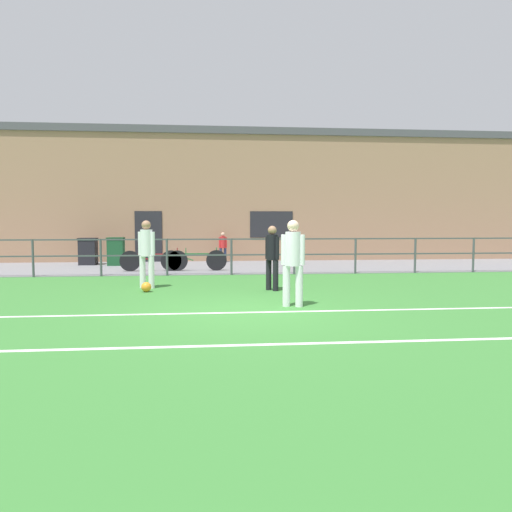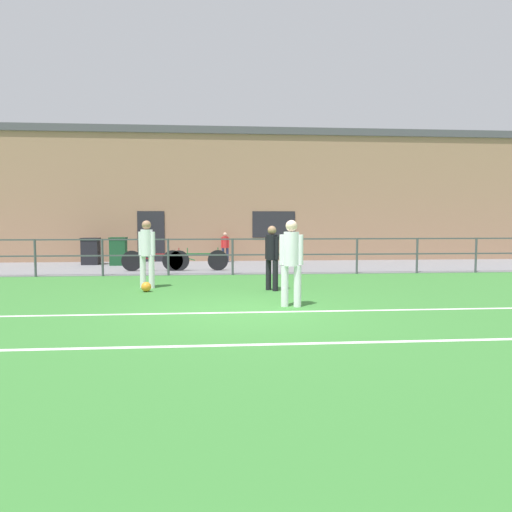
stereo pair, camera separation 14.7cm
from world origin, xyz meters
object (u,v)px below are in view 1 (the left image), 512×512
(player_winger, at_px, (293,258))
(trash_bin_1, at_px, (116,251))
(player_goalkeeper, at_px, (272,254))
(spectator_child, at_px, (223,245))
(player_striker, at_px, (147,250))
(soccer_ball_match, at_px, (146,287))
(trash_bin_0, at_px, (88,251))
(bicycle_parked_0, at_px, (154,260))
(bicycle_parked_1, at_px, (194,260))

(player_winger, bearing_deg, trash_bin_1, 135.38)
(player_goalkeeper, distance_m, spectator_child, 7.97)
(trash_bin_1, bearing_deg, player_winger, -60.38)
(spectator_child, bearing_deg, player_winger, 95.39)
(player_striker, distance_m, trash_bin_1, 6.47)
(player_goalkeeper, relative_size, player_winger, 0.92)
(soccer_ball_match, distance_m, trash_bin_0, 7.87)
(player_goalkeeper, relative_size, bicycle_parked_0, 0.70)
(trash_bin_0, bearing_deg, player_striker, -64.85)
(spectator_child, bearing_deg, bicycle_parked_0, 52.81)
(soccer_ball_match, bearing_deg, spectator_child, 75.42)
(player_goalkeeper, distance_m, player_winger, 2.22)
(soccer_ball_match, relative_size, bicycle_parked_0, 0.11)
(player_goalkeeper, height_order, soccer_ball_match, player_goalkeeper)
(player_striker, xyz_separation_m, bicycle_parked_0, (-0.29, 3.92, -0.59))
(player_winger, distance_m, bicycle_parked_1, 7.22)
(spectator_child, xyz_separation_m, bicycle_parked_1, (-1.07, -3.27, -0.33))
(player_goalkeeper, height_order, bicycle_parked_0, player_goalkeeper)
(player_winger, bearing_deg, spectator_child, 112.01)
(player_striker, distance_m, spectator_child, 7.50)
(bicycle_parked_0, bearing_deg, player_goalkeeper, -53.86)
(spectator_child, height_order, trash_bin_1, spectator_child)
(trash_bin_1, bearing_deg, player_striker, -72.45)
(trash_bin_0, relative_size, trash_bin_1, 0.97)
(spectator_child, distance_m, bicycle_parked_1, 3.45)
(player_winger, relative_size, soccer_ball_match, 7.18)
(bicycle_parked_0, bearing_deg, player_winger, -62.89)
(player_winger, height_order, spectator_child, player_winger)
(player_goalkeeper, bearing_deg, soccer_ball_match, 51.04)
(player_striker, distance_m, bicycle_parked_1, 4.10)
(player_goalkeeper, distance_m, bicycle_parked_1, 5.10)
(bicycle_parked_0, distance_m, bicycle_parked_1, 1.33)
(soccer_ball_match, bearing_deg, player_striker, 95.60)
(trash_bin_1, bearing_deg, bicycle_parked_0, -53.42)
(player_striker, bearing_deg, soccer_ball_match, -60.41)
(player_striker, xyz_separation_m, spectator_child, (2.12, 7.19, -0.26))
(soccer_ball_match, height_order, trash_bin_1, trash_bin_1)
(player_goalkeeper, height_order, player_winger, player_winger)
(bicycle_parked_0, bearing_deg, soccer_ball_match, -85.60)
(bicycle_parked_1, bearing_deg, player_winger, -72.37)
(bicycle_parked_1, relative_size, trash_bin_1, 2.09)
(player_striker, bearing_deg, trash_bin_1, 131.54)
(player_striker, bearing_deg, player_winger, -18.35)
(soccer_ball_match, distance_m, spectator_child, 8.16)
(player_striker, distance_m, bicycle_parked_0, 3.97)
(player_goalkeeper, height_order, spectator_child, player_goalkeeper)
(player_winger, height_order, trash_bin_0, player_winger)
(player_goalkeeper, distance_m, trash_bin_0, 9.52)
(bicycle_parked_0, bearing_deg, trash_bin_1, 126.58)
(player_goalkeeper, xyz_separation_m, spectator_child, (-0.99, 7.91, -0.19))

